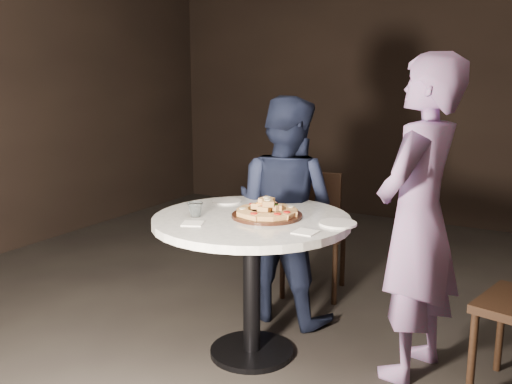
% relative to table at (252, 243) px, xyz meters
% --- Properties ---
extents(floor, '(7.00, 7.00, 0.00)m').
position_rel_table_xyz_m(floor, '(0.10, 0.01, -0.67)').
color(floor, black).
rests_on(floor, ground).
extents(table, '(1.28, 1.28, 0.82)m').
position_rel_table_xyz_m(table, '(0.00, 0.00, 0.00)').
color(table, black).
rests_on(table, ground).
extents(serving_board, '(0.44, 0.44, 0.02)m').
position_rel_table_xyz_m(serving_board, '(0.08, 0.04, 0.16)').
color(serving_board, black).
rests_on(serving_board, table).
extents(focaccia_pile, '(0.35, 0.35, 0.09)m').
position_rel_table_xyz_m(focaccia_pile, '(0.08, 0.04, 0.20)').
color(focaccia_pile, '#BB8448').
rests_on(focaccia_pile, serving_board).
extents(plate_left, '(0.20, 0.20, 0.01)m').
position_rel_table_xyz_m(plate_left, '(-0.31, 0.24, 0.16)').
color(plate_left, white).
rests_on(plate_left, table).
extents(plate_right, '(0.23, 0.23, 0.01)m').
position_rel_table_xyz_m(plate_right, '(0.48, 0.08, 0.16)').
color(plate_right, white).
rests_on(plate_right, table).
extents(water_glass, '(0.10, 0.10, 0.08)m').
position_rel_table_xyz_m(water_glass, '(-0.27, -0.15, 0.19)').
color(water_glass, silver).
rests_on(water_glass, table).
extents(napkin_near, '(0.14, 0.14, 0.01)m').
position_rel_table_xyz_m(napkin_near, '(-0.19, -0.28, 0.16)').
color(napkin_near, white).
rests_on(napkin_near, table).
extents(napkin_far, '(0.11, 0.11, 0.01)m').
position_rel_table_xyz_m(napkin_far, '(0.39, -0.15, 0.16)').
color(napkin_far, white).
rests_on(napkin_far, table).
extents(chair_far, '(0.53, 0.54, 0.94)m').
position_rel_table_xyz_m(chair_far, '(-0.06, 0.96, -0.13)').
color(chair_far, black).
rests_on(chair_far, ground).
extents(diner_navy, '(0.75, 0.60, 1.46)m').
position_rel_table_xyz_m(diner_navy, '(-0.08, 0.57, 0.06)').
color(diner_navy, black).
rests_on(diner_navy, ground).
extents(diner_teal, '(0.51, 0.68, 1.70)m').
position_rel_table_xyz_m(diner_teal, '(0.84, 0.26, 0.18)').
color(diner_teal, slate).
rests_on(diner_teal, ground).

